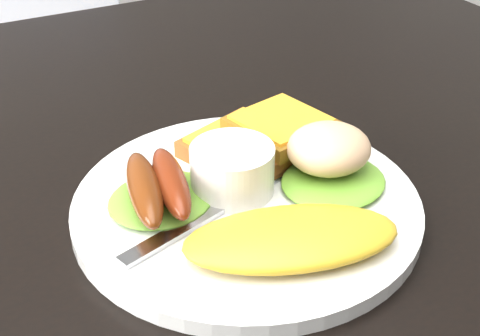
# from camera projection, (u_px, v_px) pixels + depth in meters

# --- Properties ---
(dining_table) EXTENTS (1.20, 0.80, 0.04)m
(dining_table) POSITION_uv_depth(u_px,v_px,m) (62.00, 218.00, 0.51)
(dining_table) COLOR black
(dining_table) RESTS_ON ground
(dining_chair) EXTENTS (0.57, 0.57, 0.05)m
(dining_chair) POSITION_uv_depth(u_px,v_px,m) (50.00, 75.00, 1.40)
(dining_chair) COLOR tan
(dining_chair) RESTS_ON ground
(plate) EXTENTS (0.25, 0.25, 0.01)m
(plate) POSITION_uv_depth(u_px,v_px,m) (246.00, 205.00, 0.48)
(plate) COLOR white
(plate) RESTS_ON dining_table
(lettuce_left) EXTENTS (0.10, 0.09, 0.01)m
(lettuce_left) POSITION_uv_depth(u_px,v_px,m) (161.00, 199.00, 0.47)
(lettuce_left) COLOR #458B2F
(lettuce_left) RESTS_ON plate
(lettuce_right) EXTENTS (0.10, 0.09, 0.01)m
(lettuce_right) POSITION_uv_depth(u_px,v_px,m) (333.00, 181.00, 0.49)
(lettuce_right) COLOR #6EA231
(lettuce_right) RESTS_ON plate
(omelette) EXTENTS (0.15, 0.11, 0.02)m
(omelette) POSITION_uv_depth(u_px,v_px,m) (291.00, 238.00, 0.43)
(omelette) COLOR gold
(omelette) RESTS_ON plate
(sausage_a) EXTENTS (0.04, 0.09, 0.02)m
(sausage_a) POSITION_uv_depth(u_px,v_px,m) (144.00, 188.00, 0.45)
(sausage_a) COLOR #653610
(sausage_a) RESTS_ON lettuce_left
(sausage_b) EXTENTS (0.04, 0.09, 0.02)m
(sausage_b) POSITION_uv_depth(u_px,v_px,m) (171.00, 182.00, 0.46)
(sausage_b) COLOR brown
(sausage_b) RESTS_ON lettuce_left
(ramekin) EXTENTS (0.07, 0.07, 0.04)m
(ramekin) POSITION_uv_depth(u_px,v_px,m) (232.00, 169.00, 0.48)
(ramekin) COLOR white
(ramekin) RESTS_ON plate
(toast_a) EXTENTS (0.10, 0.10, 0.01)m
(toast_a) POSITION_uv_depth(u_px,v_px,m) (247.00, 148.00, 0.53)
(toast_a) COLOR brown
(toast_a) RESTS_ON plate
(toast_b) EXTENTS (0.08, 0.08, 0.01)m
(toast_b) POSITION_uv_depth(u_px,v_px,m) (281.00, 127.00, 0.53)
(toast_b) COLOR #916619
(toast_b) RESTS_ON toast_a
(potato_salad) EXTENTS (0.06, 0.06, 0.03)m
(potato_salad) POSITION_uv_depth(u_px,v_px,m) (329.00, 148.00, 0.49)
(potato_salad) COLOR #F8E2B0
(potato_salad) RESTS_ON lettuce_right
(fork) EXTENTS (0.14, 0.05, 0.00)m
(fork) POSITION_uv_depth(u_px,v_px,m) (208.00, 214.00, 0.46)
(fork) COLOR #ADAFB7
(fork) RESTS_ON plate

